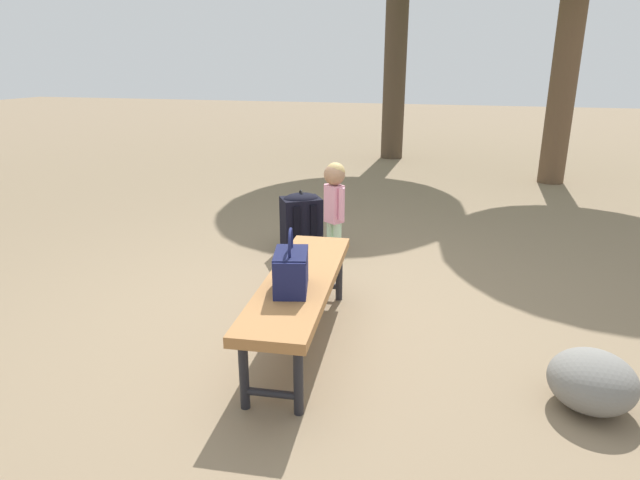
{
  "coord_description": "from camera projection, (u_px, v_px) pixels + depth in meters",
  "views": [
    {
      "loc": [
        -3.26,
        -1.02,
        1.69
      ],
      "look_at": [
        0.35,
        -0.03,
        0.45
      ],
      "focal_mm": 30.35,
      "sensor_mm": 36.0,
      "label": 1
    }
  ],
  "objects": [
    {
      "name": "handbag",
      "position": [
        291.0,
        269.0,
        3.04
      ],
      "size": [
        0.35,
        0.25,
        0.37
      ],
      "color": "#191E4C",
      "rests_on": "park_bench"
    },
    {
      "name": "park_bench",
      "position": [
        300.0,
        286.0,
        3.28
      ],
      "size": [
        1.63,
        0.54,
        0.45
      ],
      "color": "#9E6B3D",
      "rests_on": "ground"
    },
    {
      "name": "trail_rock",
      "position": [
        592.0,
        381.0,
        2.74
      ],
      "size": [
        0.44,
        0.43,
        0.3
      ],
      "color": "slate",
      "rests_on": "ground"
    },
    {
      "name": "ground_plane",
      "position": [
        303.0,
        316.0,
        3.77
      ],
      "size": [
        40.0,
        40.0,
        0.0
      ],
      "primitive_type": "plane",
      "color": "#7F6B51",
      "rests_on": "ground"
    },
    {
      "name": "backpack_small",
      "position": [
        308.0,
        263.0,
        4.28
      ],
      "size": [
        0.24,
        0.24,
        0.33
      ],
      "color": "maroon",
      "rests_on": "ground"
    },
    {
      "name": "child_standing",
      "position": [
        334.0,
        198.0,
        4.57
      ],
      "size": [
        0.18,
        0.21,
        0.89
      ],
      "color": "#B2D8B2",
      "rests_on": "ground"
    },
    {
      "name": "backpack_large",
      "position": [
        301.0,
        221.0,
        4.97
      ],
      "size": [
        0.4,
        0.43,
        0.59
      ],
      "color": "black",
      "rests_on": "ground"
    }
  ]
}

